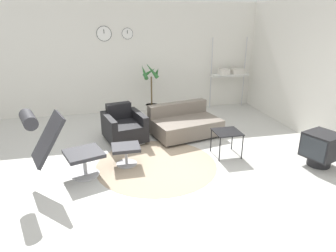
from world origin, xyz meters
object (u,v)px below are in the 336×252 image
(side_table, at_px, (227,134))
(potted_plant, at_px, (151,99))
(armchair_red, at_px, (124,128))
(lounge_chair, at_px, (57,141))
(shelf_unit, at_px, (231,73))
(couch_low, at_px, (184,124))
(crt_television, at_px, (321,148))
(ottoman, at_px, (126,151))

(side_table, xyz_separation_m, potted_plant, (-0.94, 2.61, 0.03))
(side_table, bearing_deg, armchair_red, 147.39)
(lounge_chair, bearing_deg, shelf_unit, 108.55)
(couch_low, bearing_deg, shelf_unit, -149.49)
(armchair_red, bearing_deg, potted_plant, -132.79)
(armchair_red, bearing_deg, crt_television, 136.31)
(potted_plant, bearing_deg, armchair_red, -119.57)
(armchair_red, bearing_deg, shelf_unit, -163.81)
(couch_low, bearing_deg, armchair_red, -12.71)
(crt_television, distance_m, shelf_unit, 3.68)
(ottoman, bearing_deg, couch_low, 39.45)
(crt_television, bearing_deg, potted_plant, 15.53)
(side_table, distance_m, shelf_unit, 3.22)
(potted_plant, relative_size, shelf_unit, 0.73)
(side_table, bearing_deg, lounge_chair, -173.58)
(couch_low, distance_m, crt_television, 2.67)
(lounge_chair, height_order, crt_television, lounge_chair)
(armchair_red, distance_m, side_table, 2.11)
(side_table, distance_m, potted_plant, 2.77)
(couch_low, xyz_separation_m, side_table, (0.47, -1.15, 0.19))
(side_table, height_order, shelf_unit, shelf_unit)
(armchair_red, relative_size, potted_plant, 0.72)
(armchair_red, distance_m, crt_television, 3.69)
(lounge_chair, height_order, shelf_unit, shelf_unit)
(side_table, distance_m, crt_television, 1.59)
(ottoman, bearing_deg, side_table, -0.92)
(ottoman, distance_m, couch_low, 1.76)
(lounge_chair, distance_m, crt_television, 4.32)
(ottoman, relative_size, armchair_red, 0.47)
(lounge_chair, height_order, couch_low, lounge_chair)
(couch_low, bearing_deg, side_table, 99.02)
(lounge_chair, relative_size, potted_plant, 0.85)
(potted_plant, xyz_separation_m, shelf_unit, (2.27, 0.28, 0.52))
(armchair_red, distance_m, couch_low, 1.30)
(side_table, height_order, crt_television, crt_television)
(armchair_red, height_order, couch_low, armchair_red)
(side_table, bearing_deg, potted_plant, 109.82)
(couch_low, bearing_deg, lounge_chair, 18.21)
(couch_low, relative_size, side_table, 3.31)
(ottoman, height_order, crt_television, crt_television)
(ottoman, bearing_deg, lounge_chair, -161.18)
(ottoman, height_order, potted_plant, potted_plant)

